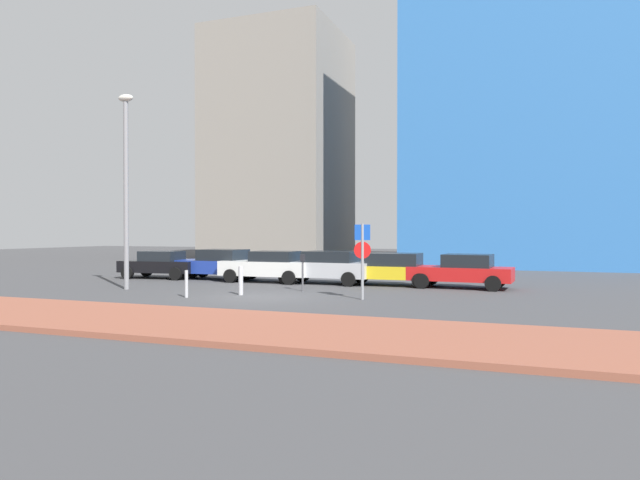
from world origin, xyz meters
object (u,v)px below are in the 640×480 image
(parked_car_silver, at_px, (326,267))
(traffic_bollard_mid, at_px, (186,284))
(parking_meter, at_px, (303,267))
(parked_car_blue, at_px, (218,264))
(parked_car_red, at_px, (462,271))
(street_lamp, at_px, (126,177))
(parked_car_yellow, at_px, (390,269))
(traffic_bollard_near, at_px, (241,281))
(parked_car_white, at_px, (269,266))
(parking_sign_post, at_px, (362,252))
(parked_car_black, at_px, (161,264))

(parked_car_silver, bearing_deg, traffic_bollard_mid, -111.82)
(parked_car_silver, xyz_separation_m, parking_meter, (0.28, -3.43, 0.16))
(parking_meter, distance_m, traffic_bollard_mid, 4.76)
(parked_car_blue, xyz_separation_m, parked_car_red, (11.99, -0.21, -0.04))
(parked_car_blue, distance_m, street_lamp, 6.93)
(parked_car_yellow, bearing_deg, parked_car_silver, -175.71)
(parked_car_silver, xyz_separation_m, parked_car_yellow, (2.99, 0.22, -0.04))
(parked_car_red, height_order, traffic_bollard_near, parked_car_red)
(parked_car_white, distance_m, parking_sign_post, 8.04)
(parked_car_blue, bearing_deg, parked_car_yellow, -0.40)
(parking_sign_post, xyz_separation_m, parking_meter, (-3.07, 1.92, -0.72))
(parked_car_black, distance_m, traffic_bollard_near, 9.32)
(parking_meter, height_order, traffic_bollard_mid, parking_meter)
(parked_car_yellow, xyz_separation_m, street_lamp, (-9.83, -5.59, 3.93))
(parking_sign_post, relative_size, parking_meter, 1.81)
(parked_car_red, xyz_separation_m, parking_meter, (-5.87, -3.51, 0.21))
(parked_car_blue, distance_m, parking_sign_post, 10.82)
(parked_car_yellow, height_order, street_lamp, street_lamp)
(parked_car_yellow, bearing_deg, parked_car_blue, 179.60)
(traffic_bollard_near, xyz_separation_m, traffic_bollard_mid, (-1.44, -1.46, -0.05))
(parked_car_yellow, distance_m, traffic_bollard_mid, 9.28)
(parked_car_black, xyz_separation_m, parked_car_red, (15.12, 0.24, 0.01))
(traffic_bollard_near, distance_m, traffic_bollard_mid, 2.05)
(parked_car_black, height_order, parked_car_red, parked_car_red)
(parked_car_silver, height_order, parked_car_red, parked_car_silver)
(parked_car_black, relative_size, traffic_bollard_near, 3.85)
(parked_car_red, bearing_deg, street_lamp, -157.28)
(parked_car_silver, height_order, parked_car_yellow, parked_car_silver)
(parked_car_red, distance_m, traffic_bollard_near, 9.40)
(parked_car_white, distance_m, street_lamp, 7.62)
(parking_meter, xyz_separation_m, traffic_bollard_mid, (-3.09, -3.59, -0.46))
(street_lamp, distance_m, traffic_bollard_near, 6.86)
(parking_sign_post, relative_size, traffic_bollard_near, 2.46)
(parked_car_silver, xyz_separation_m, traffic_bollard_mid, (-2.81, -7.02, -0.30))
(parked_car_black, height_order, parked_car_yellow, parked_car_yellow)
(traffic_bollard_near, height_order, traffic_bollard_mid, traffic_bollard_near)
(parked_car_yellow, distance_m, parked_car_red, 3.17)
(parked_car_white, height_order, parked_car_silver, parked_car_silver)
(parking_sign_post, xyz_separation_m, traffic_bollard_mid, (-6.16, -1.67, -1.18))
(parked_car_silver, relative_size, traffic_bollard_mid, 4.64)
(parked_car_silver, xyz_separation_m, traffic_bollard_near, (-1.37, -5.56, -0.25))
(parking_sign_post, bearing_deg, street_lamp, -179.92)
(parked_car_black, height_order, parked_car_white, parked_car_white)
(parked_car_blue, distance_m, parked_car_white, 3.11)
(parked_car_white, bearing_deg, parked_car_red, 2.03)
(parking_sign_post, height_order, street_lamp, street_lamp)
(parking_meter, bearing_deg, parked_car_yellow, 53.44)
(parked_car_white, relative_size, parked_car_yellow, 0.96)
(parked_car_black, xyz_separation_m, parking_sign_post, (12.32, -5.18, 0.95))
(parked_car_yellow, relative_size, parking_sign_post, 1.72)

